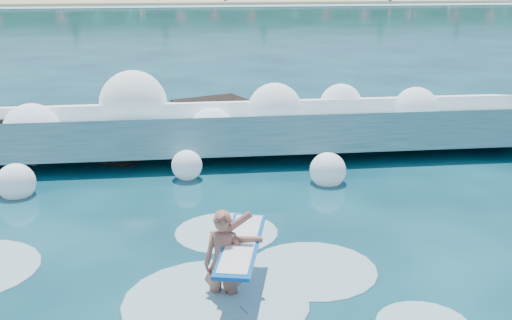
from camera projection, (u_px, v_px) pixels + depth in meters
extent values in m
plane|color=#07283A|center=(183.00, 264.00, 10.97)|extent=(200.00, 200.00, 0.00)
cube|color=tan|center=(174.00, 0.00, 84.86)|extent=(140.00, 20.00, 0.40)
cube|color=silver|center=(174.00, 6.00, 74.48)|extent=(140.00, 5.00, 0.08)
cube|color=teal|center=(165.00, 138.00, 16.96)|extent=(19.59, 2.98, 1.64)
cube|color=white|center=(164.00, 113.00, 17.58)|extent=(19.59, 1.38, 0.76)
cube|color=black|center=(5.00, 136.00, 17.35)|extent=(2.37, 1.78, 1.28)
cube|color=black|center=(115.00, 144.00, 16.97)|extent=(2.24, 2.11, 0.99)
cube|color=black|center=(214.00, 125.00, 18.39)|extent=(2.43, 2.22, 1.38)
imported|color=#A85F4E|center=(224.00, 264.00, 9.75)|extent=(0.71, 0.57, 1.69)
cube|color=blue|center=(241.00, 244.00, 9.74)|extent=(1.05, 2.37, 0.06)
cube|color=white|center=(241.00, 243.00, 9.74)|extent=(0.91, 2.16, 0.06)
cylinder|color=black|center=(244.00, 310.00, 8.66)|extent=(0.01, 0.91, 0.43)
sphere|color=white|center=(32.00, 133.00, 16.41)|extent=(1.50, 1.50, 1.50)
sphere|color=white|center=(133.00, 104.00, 17.26)|extent=(1.83, 1.83, 1.83)
sphere|color=white|center=(212.00, 130.00, 16.72)|extent=(1.19, 1.19, 1.19)
sphere|color=white|center=(275.00, 110.00, 17.22)|extent=(1.47, 1.47, 1.47)
sphere|color=white|center=(341.00, 105.00, 18.08)|extent=(1.19, 1.19, 1.19)
sphere|color=white|center=(416.00, 109.00, 17.77)|extent=(1.23, 1.23, 1.23)
sphere|color=white|center=(16.00, 183.00, 14.16)|extent=(0.86, 0.86, 0.86)
sphere|color=white|center=(187.00, 165.00, 15.20)|extent=(0.73, 0.73, 0.73)
sphere|color=white|center=(328.00, 171.00, 14.95)|extent=(0.85, 0.85, 0.85)
ellipsoid|color=silver|center=(216.00, 302.00, 9.76)|extent=(2.90, 2.90, 0.15)
ellipsoid|color=silver|center=(312.00, 269.00, 10.79)|extent=(2.22, 2.22, 0.11)
ellipsoid|color=silver|center=(226.00, 232.00, 12.27)|extent=(2.00, 2.00, 0.10)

